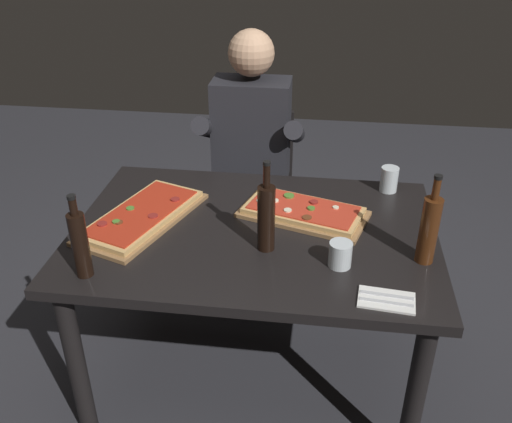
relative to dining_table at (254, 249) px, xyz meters
name	(u,v)px	position (x,y,z in m)	size (l,w,h in m)	color
ground_plane	(255,368)	(0.00, 0.00, -0.64)	(6.40, 6.40, 0.00)	#2D2D33
dining_table	(254,249)	(0.00, 0.00, 0.00)	(1.40, 0.96, 0.74)	black
pizza_rectangular_front	(303,212)	(0.18, 0.13, 0.12)	(0.55, 0.39, 0.05)	olive
pizza_rectangular_left	(142,216)	(-0.45, 0.01, 0.11)	(0.44, 0.62, 0.05)	olive
wine_bottle_dark	(80,243)	(-0.53, -0.37, 0.22)	(0.06, 0.06, 0.31)	black
oil_bottle_amber	(266,216)	(0.06, -0.13, 0.23)	(0.06, 0.06, 0.35)	black
vinegar_bottle_green	(429,228)	(0.62, -0.13, 0.23)	(0.06, 0.06, 0.34)	#47230F
tumbler_near_camera	(389,181)	(0.54, 0.39, 0.14)	(0.08, 0.08, 0.11)	silver
tumbler_far_side	(340,256)	(0.33, -0.20, 0.14)	(0.08, 0.08, 0.09)	silver
napkin_cutlery_set	(386,300)	(0.48, -0.38, 0.10)	(0.19, 0.13, 0.01)	white
diner_chair	(254,185)	(-0.12, 0.86, -0.16)	(0.44, 0.44, 0.87)	black
seated_diner	(250,151)	(-0.12, 0.74, 0.10)	(0.53, 0.41, 1.33)	#23232D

